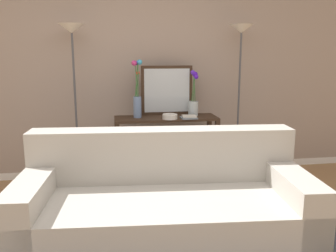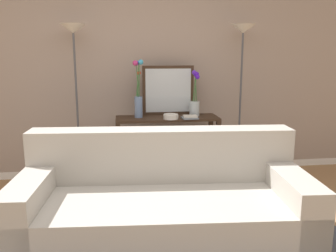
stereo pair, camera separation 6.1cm
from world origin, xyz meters
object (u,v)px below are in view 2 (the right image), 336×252
fruit_bowl (171,116)px  book_stack (190,117)px  vase_short_flowers (195,102)px  book_row_under_console (140,179)px  floor_lamp_right (242,59)px  wall_mirror (168,90)px  vase_tall_flowers (138,96)px  couch (163,205)px  floor_lamp_left (75,61)px  console_table (167,138)px

fruit_bowl → book_stack: fruit_bowl is taller
vase_short_flowers → book_row_under_console: (-0.66, -0.04, -0.90)m
floor_lamp_right → wall_mirror: size_ratio=3.03×
floor_lamp_right → wall_mirror: 0.95m
vase_tall_flowers → fruit_bowl: 0.44m
couch → floor_lamp_left: (-0.81, 1.41, 1.14)m
vase_short_flowers → vase_tall_flowers: bearing=-178.6°
book_row_under_console → wall_mirror: bearing=24.5°
console_table → floor_lamp_right: (0.91, 0.08, 0.91)m
console_table → vase_short_flowers: (0.33, 0.04, 0.41)m
console_table → wall_mirror: bearing=77.8°
console_table → book_row_under_console: 0.59m
vase_tall_flowers → vase_short_flowers: size_ratio=1.24×
fruit_bowl → book_stack: (0.22, -0.01, -0.01)m
book_row_under_console → floor_lamp_left: bearing=173.2°
vase_short_flowers → fruit_bowl: 0.38m
vase_tall_flowers → vase_short_flowers: bearing=1.4°
couch → book_row_under_console: couch is taller
wall_mirror → book_stack: size_ratio=3.28×
couch → vase_short_flowers: size_ratio=4.39×
vase_short_flowers → fruit_bowl: vase_short_flowers is taller
floor_lamp_right → book_stack: (-0.66, -0.22, -0.64)m
console_table → floor_lamp_left: 1.36m
book_stack → floor_lamp_right: bearing=18.2°
wall_mirror → fruit_bowl: size_ratio=3.61×
couch → book_stack: (0.46, 1.19, 0.51)m
vase_short_flowers → floor_lamp_right: bearing=4.3°
book_row_under_console → couch: bearing=-85.4°
wall_mirror → book_stack: bearing=-55.4°
vase_tall_flowers → wall_mirror: bearing=21.0°
couch → console_table: 1.37m
fruit_bowl → book_stack: bearing=-2.4°
floor_lamp_right → vase_tall_flowers: 1.30m
book_stack → book_row_under_console: size_ratio=0.60×
vase_short_flowers → book_stack: (-0.09, -0.17, -0.15)m
vase_tall_flowers → fruit_bowl: (0.35, -0.15, -0.22)m
console_table → floor_lamp_left: floor_lamp_left is taller
wall_mirror → couch: bearing=-99.6°
couch → book_stack: couch is taller
console_table → fruit_bowl: 0.30m
console_table → floor_lamp_left: bearing=175.4°
couch → vase_tall_flowers: 1.54m
couch → floor_lamp_left: floor_lamp_left is taller
console_table → fruit_bowl: size_ratio=7.00×
vase_short_flowers → book_stack: size_ratio=2.85×
vase_tall_flowers → console_table: bearing=-4.2°
vase_tall_flowers → book_row_under_console: bearing=-79.8°
couch → fruit_bowl: (0.24, 1.20, 0.52)m
vase_tall_flowers → vase_short_flowers: 0.67m
floor_lamp_left → floor_lamp_right: floor_lamp_right is taller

